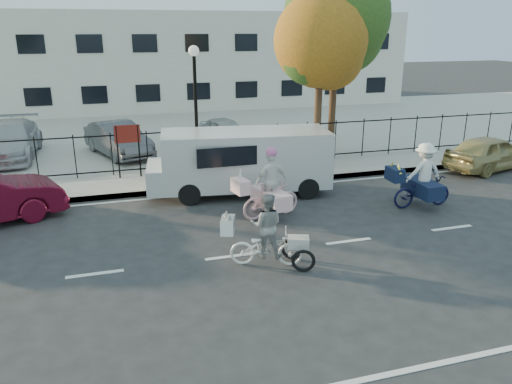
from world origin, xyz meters
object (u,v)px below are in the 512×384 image
object	(u,v)px
zebra_trike	(267,238)
lot_car_a	(10,140)
bull_bike	(422,182)
gold_sedan	(490,153)
lot_car_c	(118,139)
lamppost	(195,87)
unicorn_bike	(270,192)
white_van	(242,160)
lot_car_d	(226,132)

from	to	relation	value
zebra_trike	lot_car_a	world-z (taller)	zebra_trike
bull_bike	gold_sedan	xyz separation A→B (m)	(4.82, 2.79, -0.12)
zebra_trike	lot_car_c	bearing A→B (deg)	33.91
lamppost	unicorn_bike	world-z (taller)	lamppost
white_van	gold_sedan	distance (m)	9.51
white_van	zebra_trike	bearing A→B (deg)	-91.56
lot_car_a	lot_car_d	bearing A→B (deg)	-0.27
lamppost	unicorn_bike	xyz separation A→B (m)	(1.15, -4.66, -2.37)
lamppost	gold_sedan	world-z (taller)	lamppost
unicorn_bike	bull_bike	world-z (taller)	unicorn_bike
lamppost	lot_car_d	world-z (taller)	lamppost
lamppost	lot_car_c	world-z (taller)	lamppost
zebra_trike	bull_bike	xyz separation A→B (m)	(5.51, 2.33, 0.12)
zebra_trike	lot_car_a	bearing A→B (deg)	50.12
white_van	lot_car_c	bearing A→B (deg)	130.01
zebra_trike	gold_sedan	distance (m)	11.53
gold_sedan	lot_car_a	size ratio (longest dim) A/B	0.78
lot_car_c	lamppost	bearing A→B (deg)	-72.54
gold_sedan	lot_car_c	size ratio (longest dim) A/B	0.95
bull_bike	gold_sedan	bearing A→B (deg)	-59.17
unicorn_bike	lot_car_d	bearing A→B (deg)	-17.11
lamppost	gold_sedan	xyz separation A→B (m)	(10.49, -2.30, -2.47)
zebra_trike	lot_car_d	size ratio (longest dim) A/B	0.57
bull_bike	gold_sedan	distance (m)	5.57
zebra_trike	lot_car_d	bearing A→B (deg)	10.56
lamppost	lot_car_a	world-z (taller)	lamppost
gold_sedan	lot_car_a	bearing A→B (deg)	55.54
unicorn_bike	lot_car_a	size ratio (longest dim) A/B	0.42
gold_sedan	lot_car_d	bearing A→B (deg)	40.07
lamppost	zebra_trike	distance (m)	7.83
lamppost	lot_car_a	distance (m)	8.16
zebra_trike	gold_sedan	bearing A→B (deg)	-44.11
unicorn_bike	lot_car_d	xyz separation A→B (m)	(0.79, 8.56, -0.01)
bull_bike	lamppost	bearing A→B (deg)	48.81
bull_bike	zebra_trike	bearing A→B (deg)	113.67
lamppost	white_van	xyz separation A→B (m)	(0.99, -2.39, -2.01)
white_van	unicorn_bike	bearing A→B (deg)	-78.14
unicorn_bike	lot_car_c	world-z (taller)	unicorn_bike
unicorn_bike	lot_car_a	bearing A→B (deg)	29.88
unicorn_bike	gold_sedan	xyz separation A→B (m)	(9.34, 2.36, -0.10)
zebra_trike	unicorn_bike	bearing A→B (deg)	-0.22
gold_sedan	zebra_trike	bearing A→B (deg)	102.44
lot_car_d	unicorn_bike	bearing A→B (deg)	-108.15
lamppost	zebra_trike	size ratio (longest dim) A/B	2.23
bull_bike	lot_car_c	xyz separation A→B (m)	(-8.27, 8.41, 0.05)
gold_sedan	lot_car_a	world-z (taller)	lot_car_a
lamppost	gold_sedan	distance (m)	11.02
lamppost	zebra_trike	bearing A→B (deg)	-88.78
unicorn_bike	lot_car_a	xyz separation A→B (m)	(-7.83, 8.78, 0.11)
lamppost	bull_bike	world-z (taller)	lamppost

